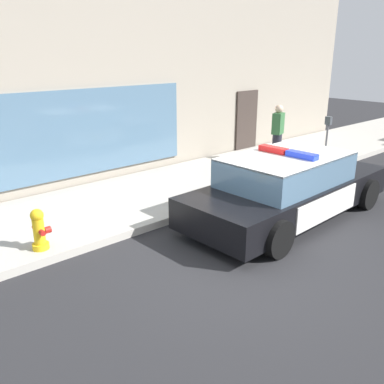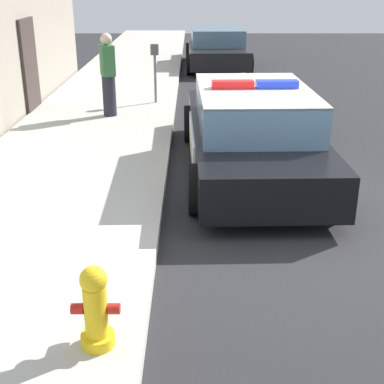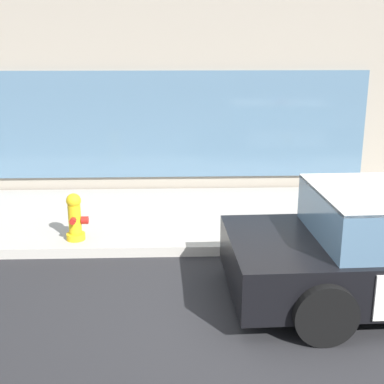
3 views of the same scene
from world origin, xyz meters
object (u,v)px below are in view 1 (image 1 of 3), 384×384
object	(u,v)px
police_cruiser	(289,187)
parking_meter	(328,130)
fire_hydrant	(39,230)
pedestrian_on_sidewalk	(277,133)

from	to	relation	value
police_cruiser	parking_meter	bearing A→B (deg)	20.59
police_cruiser	fire_hydrant	xyz separation A→B (m)	(-4.61, 1.71, -0.18)
fire_hydrant	police_cruiser	bearing A→B (deg)	-20.30
pedestrian_on_sidewalk	parking_meter	bearing A→B (deg)	-143.91
police_cruiser	fire_hydrant	size ratio (longest dim) A/B	7.08
fire_hydrant	parking_meter	world-z (taller)	parking_meter
police_cruiser	fire_hydrant	bearing A→B (deg)	157.98
police_cruiser	pedestrian_on_sidewalk	xyz separation A→B (m)	(3.12, 2.70, 0.33)
pedestrian_on_sidewalk	fire_hydrant	bearing A→B (deg)	78.73
fire_hydrant	pedestrian_on_sidewalk	world-z (taller)	pedestrian_on_sidewalk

